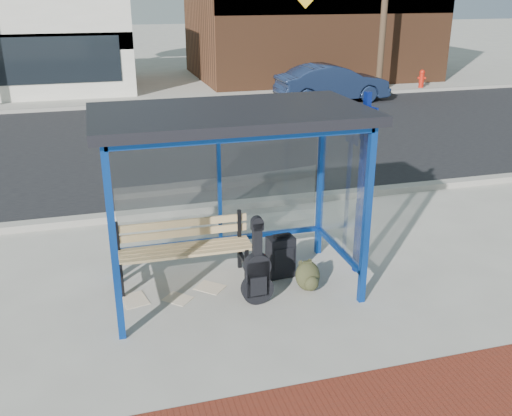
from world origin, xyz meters
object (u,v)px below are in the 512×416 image
object	(u,v)px
fire_hydrant	(422,78)
bench	(182,246)
guitar_bag	(257,274)
backpack	(308,277)
suitcase	(281,257)
parked_car	(332,83)

from	to	relation	value
fire_hydrant	bench	bearing A→B (deg)	-131.20
guitar_bag	fire_hydrant	size ratio (longest dim) A/B	1.54
backpack	fire_hydrant	bearing A→B (deg)	49.54
guitar_bag	suitcase	world-z (taller)	guitar_bag
suitcase	fire_hydrant	size ratio (longest dim) A/B	0.88
bench	fire_hydrant	bearing A→B (deg)	49.39
suitcase	parked_car	distance (m)	13.29
bench	suitcase	size ratio (longest dim) A/B	2.95
bench	suitcase	distance (m)	1.36
suitcase	fire_hydrant	distance (m)	17.21
bench	guitar_bag	xyz separation A→B (m)	(0.81, -0.89, -0.09)
backpack	fire_hydrant	distance (m)	17.46
guitar_bag	fire_hydrant	xyz separation A→B (m)	(10.94, 14.31, -0.01)
backpack	guitar_bag	bearing A→B (deg)	-174.34
guitar_bag	fire_hydrant	world-z (taller)	guitar_bag
guitar_bag	suitcase	bearing A→B (deg)	49.18
backpack	bench	bearing A→B (deg)	149.32
bench	guitar_bag	bearing A→B (deg)	-47.23
bench	parked_car	bearing A→B (deg)	59.18
bench	suitcase	xyz separation A→B (m)	(1.32, -0.28, -0.21)
bench	fire_hydrant	xyz separation A→B (m)	(11.74, 13.41, -0.11)
suitcase	fire_hydrant	world-z (taller)	fire_hydrant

